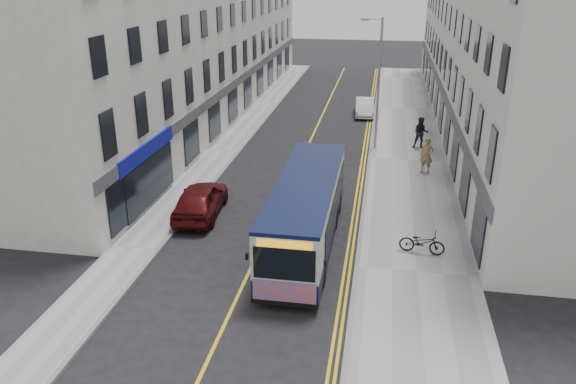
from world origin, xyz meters
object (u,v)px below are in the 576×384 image
at_px(pedestrian_far, 421,133).
at_px(car_maroon, 200,199).
at_px(city_bus, 306,210).
at_px(streetlamp, 378,80).
at_px(car_white, 365,107).
at_px(pedestrian_near, 427,155).
at_px(bicycle, 422,242).

relative_size(pedestrian_far, car_maroon, 0.43).
relative_size(city_bus, car_maroon, 2.17).
height_order(streetlamp, pedestrian_far, streetlamp).
bearing_deg(city_bus, car_white, 86.37).
bearing_deg(streetlamp, car_white, 96.41).
xyz_separation_m(city_bus, pedestrian_near, (5.33, 9.53, -0.47)).
bearing_deg(car_white, pedestrian_far, -68.57).
height_order(city_bus, car_white, city_bus).
relative_size(bicycle, pedestrian_near, 0.90).
xyz_separation_m(city_bus, car_maroon, (-5.19, 2.15, -0.80)).
height_order(pedestrian_far, car_maroon, pedestrian_far).
bearing_deg(pedestrian_far, city_bus, -110.36).
bearing_deg(bicycle, city_bus, 96.83).
xyz_separation_m(city_bus, bicycle, (4.67, -0.12, -1.00)).
distance_m(car_white, car_maroon, 21.12).
bearing_deg(pedestrian_near, city_bus, -96.99).
bearing_deg(city_bus, bicycle, -1.51).
distance_m(streetlamp, car_white, 9.46).
bearing_deg(streetlamp, pedestrian_near, -53.91).
bearing_deg(car_maroon, streetlamp, -127.17).
bearing_deg(car_maroon, city_bus, 153.81).
bearing_deg(pedestrian_near, bicycle, -71.68).
bearing_deg(pedestrian_far, streetlamp, -171.25).
xyz_separation_m(pedestrian_near, pedestrian_far, (-0.10, 4.49, -0.01)).
height_order(pedestrian_far, car_white, pedestrian_far).
xyz_separation_m(pedestrian_near, car_white, (-3.93, 12.69, -0.46)).
xyz_separation_m(streetlamp, pedestrian_near, (2.96, -4.06, -3.27)).
bearing_deg(car_white, pedestrian_near, -76.39).
bearing_deg(bicycle, pedestrian_far, 6.06).
relative_size(streetlamp, pedestrian_near, 4.04).
height_order(pedestrian_near, car_white, pedestrian_near).
height_order(car_white, car_maroon, car_maroon).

